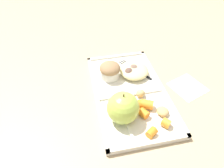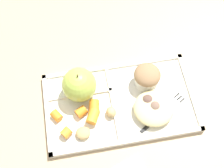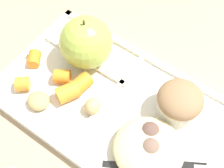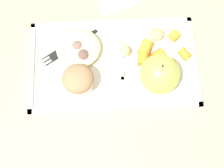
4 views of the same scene
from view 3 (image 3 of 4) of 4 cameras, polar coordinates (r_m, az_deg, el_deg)
name	(u,v)px [view 3 (image 3 of 4)]	position (r m, az deg, el deg)	size (l,w,h in m)	color
ground	(118,110)	(0.52, 1.04, -4.61)	(6.00, 6.00, 0.00)	tan
lunch_tray	(117,107)	(0.52, 0.97, -4.20)	(0.39, 0.23, 0.02)	silver
green_apple	(86,43)	(0.53, -4.69, 7.43)	(0.09, 0.09, 0.10)	#A8C14C
bran_muffin	(179,102)	(0.49, 11.98, -3.23)	(0.07, 0.07, 0.06)	silver
carrot_slice_diagonal	(23,84)	(0.54, -15.74, 0.02)	(0.02, 0.02, 0.02)	orange
carrot_slice_large	(81,84)	(0.52, -5.53, 0.07)	(0.03, 0.03, 0.03)	orange
carrot_slice_edge	(62,77)	(0.53, -8.94, 1.32)	(0.02, 0.02, 0.03)	orange
carrot_slice_near_corner	(34,59)	(0.57, -13.79, 4.41)	(0.02, 0.02, 0.03)	orange
carrot_slice_back	(68,92)	(0.51, -7.94, -1.51)	(0.03, 0.03, 0.04)	orange
potato_chunk_corner	(38,101)	(0.52, -13.08, -2.95)	(0.04, 0.03, 0.02)	tan
potato_chunk_large	(93,106)	(0.50, -3.45, -3.99)	(0.03, 0.03, 0.03)	tan
egg_noodle_pile	(149,149)	(0.47, 6.57, -11.56)	(0.10, 0.10, 0.03)	beige
meatball_back	(150,148)	(0.47, 6.91, -11.30)	(0.03, 0.03, 0.03)	#755B4C
meatball_side	(150,133)	(0.48, 6.78, -8.79)	(0.04, 0.04, 0.04)	brown
meatball_center	(150,149)	(0.47, 6.81, -11.50)	(0.04, 0.04, 0.04)	#755B4C
plastic_fork	(162,168)	(0.48, 8.97, -14.60)	(0.14, 0.09, 0.00)	black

